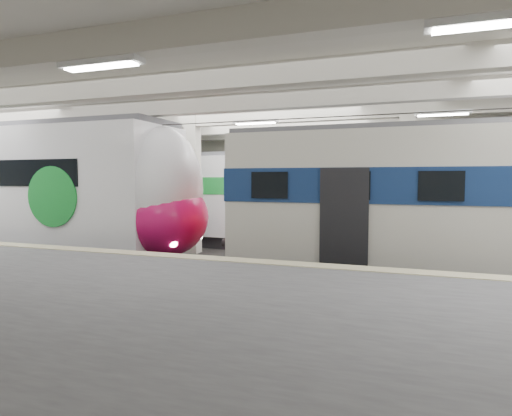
% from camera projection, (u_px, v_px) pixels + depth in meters
% --- Properties ---
extents(station_hall, '(36.00, 24.00, 5.75)m').
position_uv_depth(station_hall, '(209.00, 168.00, 11.49)').
color(station_hall, black).
rests_on(station_hall, ground).
extents(modern_emu, '(15.45, 3.19, 4.90)m').
position_uv_depth(modern_emu, '(32.00, 194.00, 15.88)').
color(modern_emu, white).
rests_on(modern_emu, ground).
extents(older_rer, '(13.17, 2.91, 4.36)m').
position_uv_depth(older_rer, '(479.00, 205.00, 10.94)').
color(older_rer, beige).
rests_on(older_rer, ground).
extents(far_train, '(12.75, 3.08, 4.09)m').
position_uv_depth(far_train, '(126.00, 196.00, 21.04)').
color(far_train, white).
rests_on(far_train, ground).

